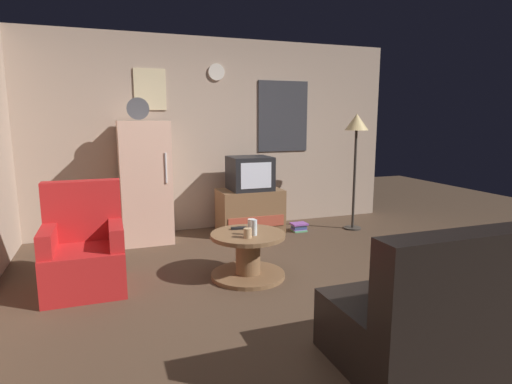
{
  "coord_description": "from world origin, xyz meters",
  "views": [
    {
      "loc": [
        -1.46,
        -3.25,
        1.53
      ],
      "look_at": [
        0.03,
        0.9,
        0.75
      ],
      "focal_mm": 29.35,
      "sensor_mm": 36.0,
      "label": 1
    }
  ],
  "objects": [
    {
      "name": "crt_tv",
      "position": [
        0.32,
        1.95,
        0.81
      ],
      "size": [
        0.54,
        0.51,
        0.44
      ],
      "color": "black",
      "rests_on": "tv_stand"
    },
    {
      "name": "tv_stand",
      "position": [
        0.32,
        1.95,
        0.3
      ],
      "size": [
        0.84,
        0.53,
        0.59
      ],
      "color": "brown",
      "rests_on": "ground_plane"
    },
    {
      "name": "wall_with_art",
      "position": [
        0.01,
        2.45,
        1.3
      ],
      "size": [
        5.2,
        0.12,
        2.59
      ],
      "color": "tan",
      "rests_on": "ground_plane"
    },
    {
      "name": "couch",
      "position": [
        0.66,
        -1.35,
        0.31
      ],
      "size": [
        1.7,
        0.8,
        0.92
      ],
      "color": "black",
      "rests_on": "ground_plane"
    },
    {
      "name": "wine_glass",
      "position": [
        -0.18,
        0.35,
        0.51
      ],
      "size": [
        0.05,
        0.05,
        0.15
      ],
      "primitive_type": "cylinder",
      "color": "silver",
      "rests_on": "coffee_table"
    },
    {
      "name": "ground_plane",
      "position": [
        0.0,
        0.0,
        0.0
      ],
      "size": [
        12.0,
        12.0,
        0.0
      ],
      "primitive_type": "plane",
      "color": "#4C3828"
    },
    {
      "name": "fridge",
      "position": [
        -1.02,
        2.04,
        0.75
      ],
      "size": [
        0.6,
        0.62,
        1.77
      ],
      "color": "beige",
      "rests_on": "ground_plane"
    },
    {
      "name": "coffee_table",
      "position": [
        -0.22,
        0.43,
        0.22
      ],
      "size": [
        0.72,
        0.72,
        0.44
      ],
      "color": "brown",
      "rests_on": "ground_plane"
    },
    {
      "name": "standing_lamp",
      "position": [
        1.74,
        1.66,
        1.36
      ],
      "size": [
        0.32,
        0.32,
        1.59
      ],
      "color": "#332D28",
      "rests_on": "ground_plane"
    },
    {
      "name": "mug_ceramic_white",
      "position": [
        -0.12,
        0.62,
        0.48
      ],
      "size": [
        0.08,
        0.08,
        0.09
      ],
      "primitive_type": "cylinder",
      "color": "silver",
      "rests_on": "coffee_table"
    },
    {
      "name": "book_stack",
      "position": [
        0.98,
        1.79,
        0.06
      ],
      "size": [
        0.22,
        0.17,
        0.11
      ],
      "color": "#5CA66F",
      "rests_on": "ground_plane"
    },
    {
      "name": "armchair",
      "position": [
        -1.69,
        0.69,
        0.34
      ],
      "size": [
        0.68,
        0.68,
        0.96
      ],
      "color": "red",
      "rests_on": "ground_plane"
    },
    {
      "name": "remote_control",
      "position": [
        -0.26,
        0.6,
        0.45
      ],
      "size": [
        0.15,
        0.06,
        0.02
      ],
      "primitive_type": "cube",
      "rotation": [
        0.0,
        0.0,
        -0.12
      ],
      "color": "black",
      "rests_on": "coffee_table"
    },
    {
      "name": "mug_ceramic_tan",
      "position": [
        -0.27,
        0.29,
        0.48
      ],
      "size": [
        0.08,
        0.08,
        0.09
      ],
      "primitive_type": "cylinder",
      "color": "tan",
      "rests_on": "coffee_table"
    }
  ]
}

